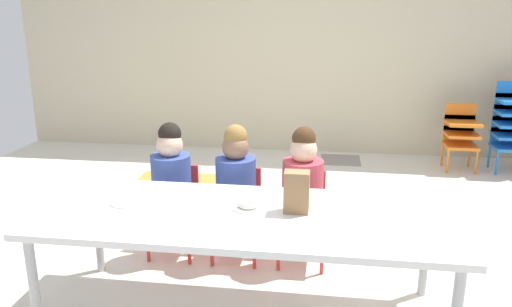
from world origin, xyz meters
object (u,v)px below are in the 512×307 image
Objects in this scene: kid_chair_blue_stack at (511,122)px; donut_powdered_on_plate at (249,204)px; seated_child_middle_seat at (236,180)px; paper_bag_brown at (297,192)px; seated_child_far_right at (303,184)px; paper_plate_near_edge at (249,207)px; kid_chair_orange_stack at (461,132)px; craft_table at (245,220)px; seated_child_near_camera at (172,177)px; paper_plate_center_table at (127,202)px.

kid_chair_blue_stack is 3.65m from donut_powdered_on_plate.
paper_bag_brown is (0.43, -0.59, 0.16)m from seated_child_middle_seat.
seated_child_middle_seat is 0.43m from seated_child_far_right.
paper_plate_near_edge is at bearing -128.34° from kid_chair_blue_stack.
kid_chair_orange_stack is 0.49m from kid_chair_blue_stack.
kid_chair_blue_stack is 3.65m from paper_plate_near_edge.
seated_child_far_right reaches higher than kid_chair_orange_stack.
donut_powdered_on_plate reaches higher than craft_table.
kid_chair_blue_stack is 3.51m from paper_bag_brown.
paper_plate_near_edge is at bearing -121.96° from kid_chair_orange_stack.
seated_child_far_right is 0.62m from paper_bag_brown.
kid_chair_blue_stack is (0.48, 0.00, 0.12)m from kid_chair_orange_stack.
seated_child_middle_seat reaches higher than kid_chair_blue_stack.
seated_child_middle_seat is 3.01m from kid_chair_orange_stack.
donut_powdered_on_plate is (-2.26, -2.86, 0.11)m from kid_chair_blue_stack.
kid_chair_blue_stack is 8.05× the size of donut_powdered_on_plate.
seated_child_near_camera is 5.10× the size of paper_plate_center_table.
seated_child_middle_seat reaches higher than donut_powdered_on_plate.
seated_child_middle_seat is at bearing 106.63° from paper_plate_near_edge.
seated_child_middle_seat is 3.34m from kid_chair_blue_stack.
kid_chair_orange_stack is 3.78× the size of paper_plate_near_edge.
paper_bag_brown is at bearing -3.11° from paper_plate_near_edge.
paper_bag_brown reaches higher than craft_table.
kid_chair_blue_stack is at bearing 55.05° from paper_bag_brown.
craft_table is 11.99× the size of paper_plate_near_edge.
seated_child_middle_seat is at bearing 106.63° from donut_powdered_on_plate.
paper_plate_near_edge is (-0.25, 0.01, -0.11)m from paper_bag_brown.
kid_chair_blue_stack is (2.43, 2.28, -0.04)m from seated_child_middle_seat.
seated_child_near_camera reaches higher than kid_chair_blue_stack.
seated_child_near_camera is 5.10× the size of paper_plate_near_edge.
kid_chair_orange_stack is 3.79m from paper_plate_center_table.
kid_chair_blue_stack is (2.27, 2.93, -0.05)m from craft_table.
paper_bag_brown is at bearing -90.54° from seated_child_far_right.
seated_child_near_camera is at bearing 180.00° from seated_child_far_right.
seated_child_near_camera is 8.03× the size of donut_powdered_on_plate.
craft_table is 0.88m from seated_child_near_camera.
seated_child_middle_seat is at bearing 0.00° from seated_child_near_camera.
seated_child_near_camera is at bearing 180.00° from seated_child_middle_seat.
seated_child_far_right is 5.10× the size of paper_plate_near_edge.
kid_chair_blue_stack is 4.11m from paper_plate_center_table.
paper_plate_center_table is (-0.49, -0.60, 0.06)m from seated_child_middle_seat.
seated_child_middle_seat reaches higher than paper_bag_brown.
paper_plate_near_edge is 0.67m from paper_plate_center_table.
kid_chair_orange_stack is at bearing 49.59° from paper_plate_center_table.
paper_plate_center_table is at bearing -95.97° from seated_child_near_camera.
seated_child_near_camera is at bearing 145.33° from paper_bag_brown.
paper_bag_brown is (-2.01, -2.87, 0.20)m from kid_chair_blue_stack.
paper_plate_near_edge is at bearing -114.04° from seated_child_far_right.
craft_table is 9.81× the size of paper_bag_brown.
kid_chair_blue_stack is at bearing 52.16° from craft_table.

